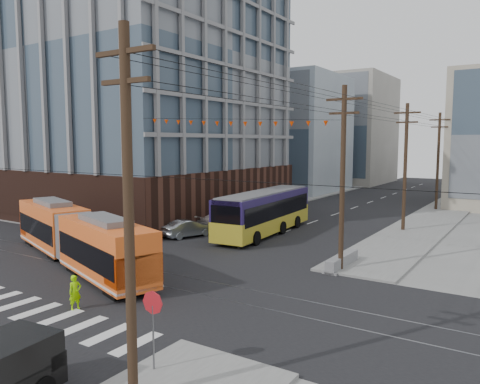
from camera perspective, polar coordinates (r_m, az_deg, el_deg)
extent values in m
plane|color=slate|center=(25.09, -16.73, -12.09)|extent=(160.00, 160.00, 0.00)
cube|color=#381E16|center=(56.01, -13.85, 12.68)|extent=(30.00, 25.00, 28.60)
cube|color=#8C99A5|center=(76.04, 5.20, 7.05)|extent=(18.00, 16.00, 18.00)
cube|color=gray|center=(93.14, 12.63, 7.36)|extent=(16.00, 18.00, 20.00)
cylinder|color=black|center=(13.71, -13.40, -3.40)|extent=(0.30, 0.30, 11.00)
cylinder|color=black|center=(72.04, 25.05, 3.77)|extent=(0.30, 0.30, 11.00)
imported|color=#9DA9B4|center=(38.54, -6.29, -4.42)|extent=(2.75, 4.53, 1.41)
imported|color=beige|center=(41.71, -2.33, -3.59)|extent=(2.79, 5.12, 1.41)
imported|color=#3F444A|center=(47.09, 2.16, -2.45)|extent=(2.57, 5.27, 1.44)
imported|color=#95EA02|center=(23.36, -19.46, -11.47)|extent=(0.51, 0.66, 1.62)
cube|color=slate|center=(29.81, 12.32, -8.26)|extent=(0.96, 4.00, 0.80)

